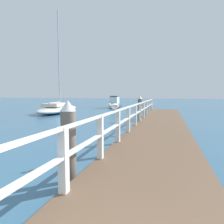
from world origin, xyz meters
TOP-DOWN VIEW (x-y plane):
  - pier_deck at (0.00, 9.28)m, footprint 2.31×18.57m
  - pier_railing at (-1.07, 9.28)m, footprint 0.12×17.09m
  - dock_piling_near at (-1.45, 3.18)m, footprint 0.29×0.29m
  - dock_piling_far at (-1.45, 12.73)m, footprint 0.29×0.29m
  - seagull_foreground at (-1.08, 5.07)m, footprint 0.33×0.40m
  - boat_0 at (-10.00, 16.72)m, footprint 3.86×7.78m
  - boat_2 at (-6.45, 24.84)m, footprint 1.84×4.55m

SIDE VIEW (x-z plane):
  - pier_deck at x=0.00m, z-range 0.00..0.40m
  - boat_0 at x=-10.00m, z-range -4.51..5.32m
  - boat_2 at x=-6.45m, z-range -0.27..1.31m
  - dock_piling_near at x=-1.45m, z-range 0.01..1.70m
  - dock_piling_far at x=-1.45m, z-range 0.01..1.70m
  - pier_railing at x=-1.07m, z-range 0.51..1.46m
  - seagull_foreground at x=-1.08m, z-range 1.38..1.59m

